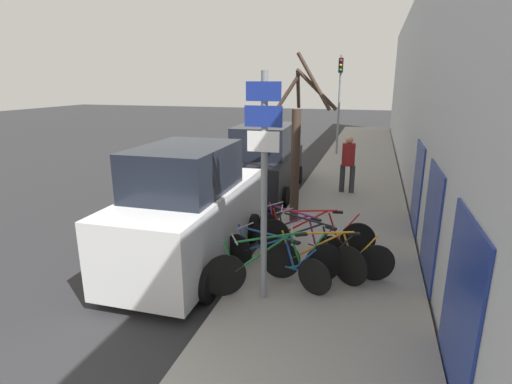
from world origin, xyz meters
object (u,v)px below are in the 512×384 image
object	(u,v)px
bicycle_3	(311,247)
bicycle_4	(299,237)
signpost	(264,178)
bicycle_5	(315,235)
bicycle_2	(329,259)
parked_car_1	(265,163)
traffic_light	(340,92)
parked_car_0	(190,211)
bicycle_1	(274,259)
bicycle_0	(276,266)
street_tree	(297,150)
pedestrian_near	(348,160)

from	to	relation	value
bicycle_3	bicycle_4	bearing A→B (deg)	68.38
bicycle_3	signpost	bearing A→B (deg)	-170.75
bicycle_5	bicycle_2	bearing A→B (deg)	-168.69
bicycle_2	bicycle_5	bearing A→B (deg)	7.70
signpost	bicycle_3	size ratio (longest dim) A/B	1.69
bicycle_2	parked_car_1	size ratio (longest dim) A/B	0.47
signpost	parked_car_1	world-z (taller)	signpost
bicycle_2	traffic_light	xyz separation A→B (m)	(-1.08, 12.73, 2.49)
parked_car_0	bicycle_1	bearing A→B (deg)	-15.76
bicycle_1	parked_car_1	world-z (taller)	parked_car_1
signpost	bicycle_3	xyz separation A→B (m)	(0.56, 1.29, -1.58)
signpost	bicycle_1	distance (m)	1.76
bicycle_2	parked_car_0	world-z (taller)	parked_car_0
bicycle_0	street_tree	size ratio (longest dim) A/B	0.52
bicycle_0	pedestrian_near	world-z (taller)	pedestrian_near
parked_car_0	street_tree	distance (m)	3.20
bicycle_3	parked_car_0	size ratio (longest dim) A/B	0.48
bicycle_4	traffic_light	xyz separation A→B (m)	(-0.40, 11.92, 2.48)
bicycle_4	traffic_light	distance (m)	12.18
bicycle_2	bicycle_4	size ratio (longest dim) A/B	1.10
bicycle_0	traffic_light	size ratio (longest dim) A/B	0.47
bicycle_4	pedestrian_near	size ratio (longest dim) A/B	1.15
street_tree	signpost	bearing A→B (deg)	-86.79
bicycle_5	parked_car_1	xyz separation A→B (m)	(-2.31, 4.64, 0.44)
parked_car_0	street_tree	world-z (taller)	street_tree
signpost	bicycle_0	world-z (taller)	signpost
bicycle_2	bicycle_1	bearing A→B (deg)	92.26
bicycle_1	bicycle_2	distance (m)	0.95
bicycle_0	parked_car_0	distance (m)	2.16
bicycle_0	bicycle_3	xyz separation A→B (m)	(0.44, 0.96, -0.01)
bicycle_0	bicycle_4	size ratio (longest dim) A/B	1.03
bicycle_4	bicycle_5	distance (m)	0.35
bicycle_3	parked_car_0	xyz separation A→B (m)	(-2.38, -0.14, 0.52)
bicycle_4	parked_car_1	size ratio (longest dim) A/B	0.43
signpost	parked_car_1	size ratio (longest dim) A/B	0.74
street_tree	parked_car_1	bearing A→B (deg)	119.20
signpost	bicycle_0	size ratio (longest dim) A/B	1.67
parked_car_1	traffic_light	world-z (taller)	traffic_light
traffic_light	street_tree	bearing A→B (deg)	-90.33
bicycle_0	bicycle_1	bearing A→B (deg)	-12.99
signpost	pedestrian_near	size ratio (longest dim) A/B	1.99
street_tree	bicycle_3	bearing A→B (deg)	-72.80
traffic_light	bicycle_1	bearing A→B (deg)	-89.27
bicycle_1	street_tree	world-z (taller)	street_tree
bicycle_4	parked_car_0	bearing A→B (deg)	139.46
parked_car_0	traffic_light	bearing A→B (deg)	81.57
bicycle_2	street_tree	distance (m)	3.38
bicycle_0	bicycle_4	world-z (taller)	bicycle_0
bicycle_0	bicycle_3	distance (m)	1.06
bicycle_0	bicycle_5	bearing A→B (deg)	-46.06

